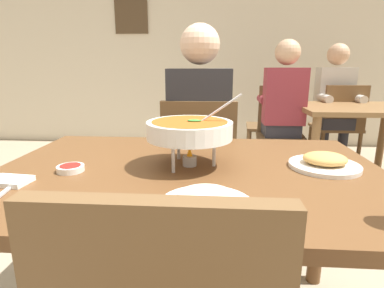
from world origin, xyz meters
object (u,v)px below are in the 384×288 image
object	(u,v)px
curry_bowl	(189,130)
patron_bg_middle	(283,104)
dining_table_far	(355,121)
patron_bg_left	(335,99)
diner_main	(200,125)
sauce_dish	(71,168)
chair_bg_left	(339,122)
rice_plate	(206,201)
appetizer_plate	(325,162)
chair_bg_middle	(280,128)
dining_table_main	(189,195)
chair_diner_main	(199,164)
chair_bg_right	(276,120)

from	to	relation	value
curry_bowl	patron_bg_middle	world-z (taller)	patron_bg_middle
dining_table_far	patron_bg_left	size ratio (longest dim) A/B	0.76
diner_main	patron_bg_left	size ratio (longest dim) A/B	1.00
sauce_dish	patron_bg_middle	size ratio (longest dim) A/B	0.07
sauce_dish	chair_bg_left	world-z (taller)	chair_bg_left
chair_bg_left	rice_plate	bearing A→B (deg)	-117.22
rice_plate	patron_bg_left	world-z (taller)	patron_bg_left
appetizer_plate	chair_bg_middle	world-z (taller)	chair_bg_middle
appetizer_plate	dining_table_main	bearing A→B (deg)	-174.93
chair_diner_main	dining_table_far	size ratio (longest dim) A/B	0.90
chair_diner_main	patron_bg_middle	bearing A→B (deg)	57.11
rice_plate	sauce_dish	distance (m)	0.53
dining_table_main	curry_bowl	distance (m)	0.23
diner_main	sauce_dish	distance (m)	0.93
chair_diner_main	sauce_dish	xyz separation A→B (m)	(-0.40, -0.81, 0.24)
curry_bowl	chair_bg_right	size ratio (longest dim) A/B	0.37
curry_bowl	sauce_dish	world-z (taller)	curry_bowl
sauce_dish	chair_bg_left	size ratio (longest dim) A/B	0.10
diner_main	chair_bg_right	world-z (taller)	diner_main
sauce_dish	patron_bg_middle	world-z (taller)	patron_bg_middle
patron_bg_left	patron_bg_middle	distance (m)	0.80
diner_main	chair_bg_middle	world-z (taller)	diner_main
appetizer_plate	patron_bg_left	bearing A→B (deg)	69.16
chair_bg_right	patron_bg_left	size ratio (longest dim) A/B	0.69
rice_plate	appetizer_plate	size ratio (longest dim) A/B	1.00
patron_bg_middle	dining_table_far	bearing A→B (deg)	-3.29
sauce_dish	dining_table_far	world-z (taller)	sauce_dish
chair_diner_main	chair_bg_middle	bearing A→B (deg)	58.56
rice_plate	dining_table_main	bearing A→B (deg)	102.64
chair_diner_main	chair_bg_middle	distance (m)	1.37
sauce_dish	chair_bg_middle	size ratio (longest dim) A/B	0.10
chair_diner_main	patron_bg_middle	size ratio (longest dim) A/B	0.69
dining_table_far	patron_bg_left	world-z (taller)	patron_bg_left
appetizer_plate	dining_table_far	size ratio (longest dim) A/B	0.24
rice_plate	chair_diner_main	bearing A→B (deg)	93.72
chair_bg_middle	appetizer_plate	bearing A→B (deg)	-97.34
chair_diner_main	patron_bg_left	distance (m)	2.09
rice_plate	patron_bg_middle	bearing A→B (deg)	73.45
chair_bg_left	chair_bg_middle	size ratio (longest dim) A/B	1.00
appetizer_plate	sauce_dish	distance (m)	0.88
appetizer_plate	dining_table_far	xyz separation A→B (m)	(0.87, 1.77, -0.15)
diner_main	dining_table_main	bearing A→B (deg)	-90.00
sauce_dish	dining_table_main	bearing A→B (deg)	8.53
chair_diner_main	diner_main	xyz separation A→B (m)	(0.00, 0.03, 0.24)
curry_bowl	chair_bg_left	world-z (taller)	curry_bowl
chair_bg_middle	chair_bg_left	bearing A→B (deg)	27.24
rice_plate	dining_table_far	size ratio (longest dim) A/B	0.24
patron_bg_middle	patron_bg_left	bearing A→B (deg)	37.41
dining_table_far	patron_bg_middle	xyz separation A→B (m)	(-0.63, 0.04, 0.14)
sauce_dish	chair_bg_middle	distance (m)	2.28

